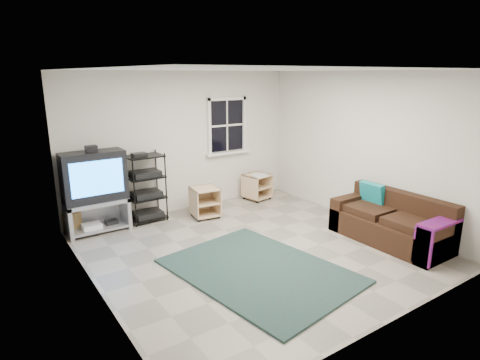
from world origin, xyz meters
TOP-DOWN VIEW (x-y plane):
  - room at (0.95, 2.27)m, footprint 4.60×4.62m
  - tv_unit at (-1.76, 2.03)m, footprint 0.99×0.49m
  - av_rack at (-0.88, 2.06)m, footprint 0.61×0.45m
  - side_table_left at (0.06, 1.67)m, footprint 0.52×0.52m
  - side_table_right at (1.48, 1.98)m, footprint 0.55×0.55m
  - sofa at (1.91, -0.97)m, footprint 0.80×1.81m
  - shag_rug at (-0.39, -0.62)m, footprint 2.09×2.64m
  - paper_bag at (-2.13, 2.18)m, footprint 0.29×0.24m

SIDE VIEW (x-z plane):
  - shag_rug at x=-0.39m, z-range 0.00..0.03m
  - paper_bag at x=-2.13m, z-range 0.00..0.35m
  - sofa at x=1.91m, z-range -0.12..0.70m
  - side_table_left at x=0.06m, z-range 0.02..0.57m
  - side_table_right at x=1.48m, z-range 0.03..0.58m
  - av_rack at x=-0.88m, z-range -0.08..1.14m
  - tv_unit at x=-1.76m, z-range 0.07..1.52m
  - room at x=0.95m, z-range -0.82..3.78m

